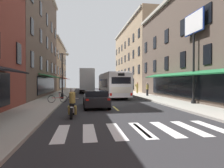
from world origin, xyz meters
The scene contains 15 objects.
ground_plane centered at (0.00, 0.00, -0.05)m, with size 34.80×80.00×0.10m, color #28282B.
lane_centre_dashes centered at (0.00, -0.25, 0.00)m, with size 0.14×73.90×0.01m.
crosswalk_near centered at (0.00, -10.00, 0.00)m, with size 7.10×2.80×0.01m.
sidewalk_left centered at (-5.90, 0.00, 0.07)m, with size 3.00×80.00×0.14m, color #A39E93.
sidewalk_right centered at (5.90, 0.00, 0.07)m, with size 3.00×80.00×0.14m, color #A39E93.
billboard_sign centered at (7.05, -2.39, 6.18)m, with size 0.40×2.83×7.89m.
transit_bus centered at (1.43, 7.61, 1.64)m, with size 2.74×11.53×3.13m.
box_truck centered at (-1.74, 16.26, 2.12)m, with size 2.54×7.60×4.14m.
sedan_near centered at (-1.45, -2.48, 0.69)m, with size 2.00×4.64×1.34m.
sedan_mid centered at (-1.90, 26.67, 0.73)m, with size 2.01×4.40×1.42m.
motorcycle_rider centered at (-3.05, -6.55, 0.71)m, with size 0.62×2.07×1.66m.
bicycle_near centered at (-4.71, 0.03, 0.50)m, with size 1.69×0.50×0.91m.
pedestrian_near centered at (6.28, 12.53, 1.09)m, with size 0.50×0.49×1.79m.
pedestrian_mid centered at (6.08, 6.93, 1.03)m, with size 0.36×0.36×1.72m.
street_lamp_twin centered at (-4.67, 3.51, 2.93)m, with size 1.42×0.32×5.01m.
Camera 1 is at (-2.44, -17.86, 2.06)m, focal length 30.92 mm.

